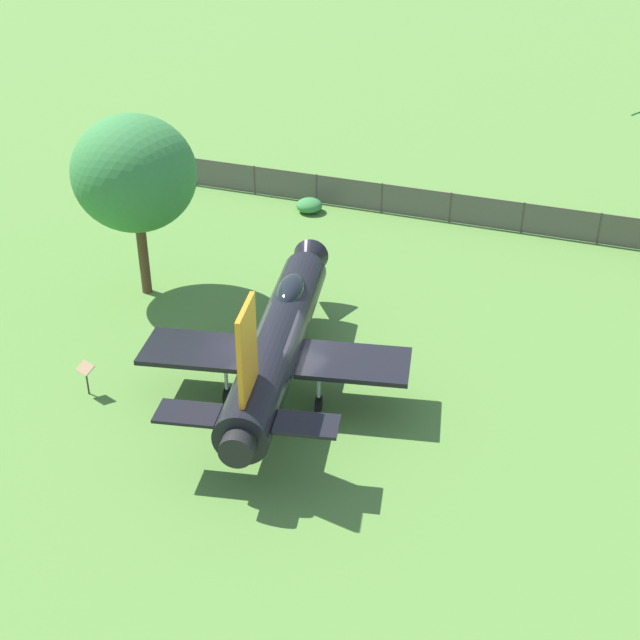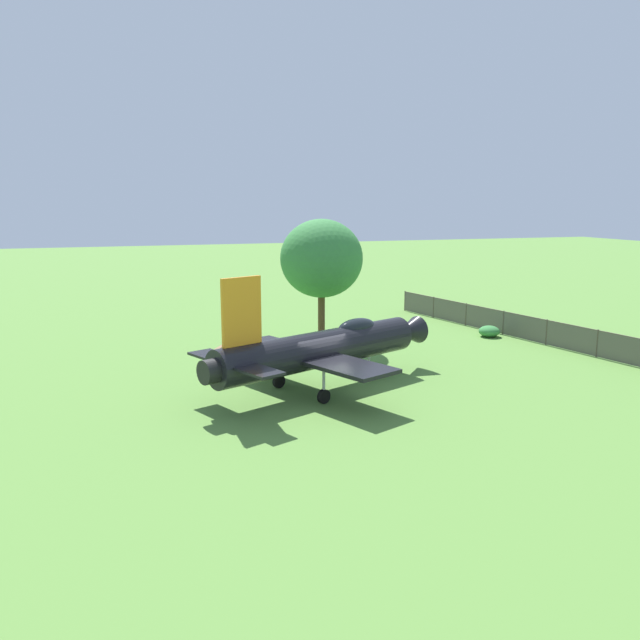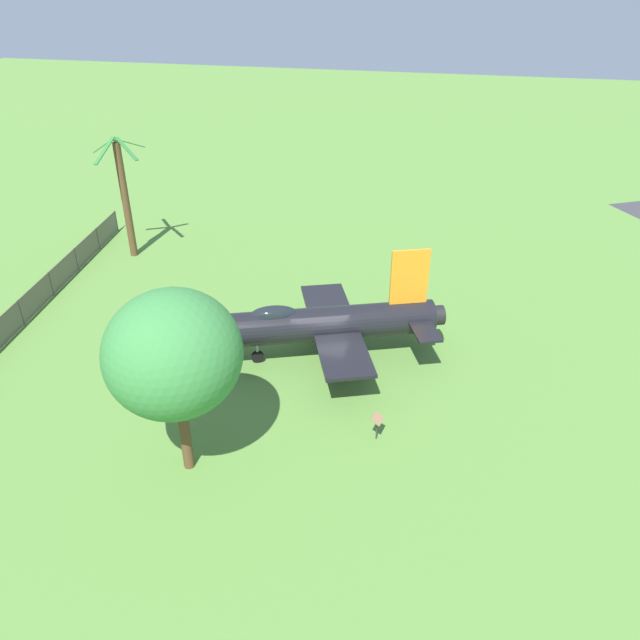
% 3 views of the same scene
% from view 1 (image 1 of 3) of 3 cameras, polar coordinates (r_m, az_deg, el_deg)
% --- Properties ---
extents(ground_plane, '(200.00, 200.00, 0.00)m').
position_cam_1_polar(ground_plane, '(28.93, -2.72, -4.65)').
color(ground_plane, '#568438').
extents(display_jet, '(8.82, 12.04, 5.36)m').
position_cam_1_polar(display_jet, '(28.19, -2.68, -1.05)').
color(display_jet, black).
rests_on(display_jet, ground_plane).
extents(shade_tree, '(4.78, 4.69, 7.28)m').
position_cam_1_polar(shade_tree, '(33.69, -12.22, 9.46)').
color(shade_tree, brown).
rests_on(shade_tree, ground_plane).
extents(perimeter_fence, '(30.38, 5.76, 1.51)m').
position_cam_1_polar(perimeter_fence, '(41.98, 6.37, 7.82)').
color(perimeter_fence, '#4C4238').
rests_on(perimeter_fence, ground_plane).
extents(shrub_near_fence, '(1.29, 1.29, 0.69)m').
position_cam_1_polar(shrub_near_fence, '(42.50, -0.72, 7.61)').
color(shrub_near_fence, '#387F3D').
rests_on(shrub_near_fence, ground_plane).
extents(info_plaque, '(0.65, 0.48, 1.14)m').
position_cam_1_polar(info_plaque, '(29.26, -15.28, -3.36)').
color(info_plaque, '#333333').
rests_on(info_plaque, ground_plane).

